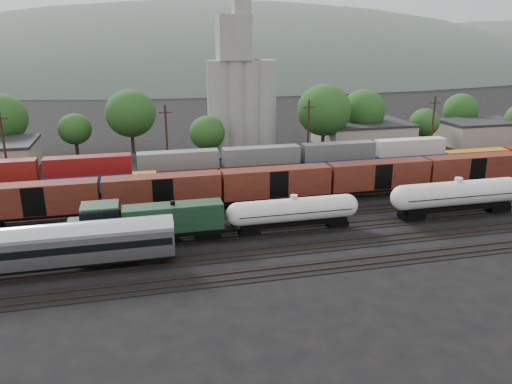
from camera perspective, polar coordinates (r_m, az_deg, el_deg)
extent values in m
plane|color=black|center=(64.44, 2.33, -2.92)|extent=(600.00, 600.00, 0.00)
cube|color=black|center=(51.36, 7.04, -8.55)|extent=(180.00, 3.20, 0.08)
cube|color=#382319|center=(50.73, 7.34, -8.81)|extent=(180.00, 0.08, 0.16)
cube|color=#382319|center=(51.93, 6.77, -8.13)|extent=(180.00, 0.08, 0.16)
cube|color=black|center=(55.61, 5.22, -6.37)|extent=(180.00, 3.20, 0.08)
cube|color=#382319|center=(54.96, 5.46, -6.59)|extent=(180.00, 0.08, 0.16)
cube|color=#382319|center=(56.20, 4.98, -6.01)|extent=(180.00, 0.08, 0.16)
cube|color=black|center=(59.97, 3.66, -4.50)|extent=(180.00, 3.20, 0.08)
cube|color=#382319|center=(59.31, 3.87, -4.68)|extent=(180.00, 0.08, 0.16)
cube|color=#382319|center=(60.58, 3.46, -4.19)|extent=(180.00, 0.08, 0.16)
cube|color=black|center=(64.43, 2.33, -2.89)|extent=(180.00, 3.20, 0.08)
cube|color=#382319|center=(63.75, 2.51, -3.04)|extent=(180.00, 0.08, 0.16)
cube|color=#382319|center=(65.04, 2.15, -2.61)|extent=(180.00, 0.08, 0.16)
cube|color=black|center=(68.96, 1.17, -1.48)|extent=(180.00, 3.20, 0.08)
cube|color=#382319|center=(68.28, 1.33, -1.61)|extent=(180.00, 0.08, 0.16)
cube|color=#382319|center=(69.59, 1.02, -1.23)|extent=(180.00, 0.08, 0.16)
cube|color=black|center=(73.55, 0.16, -0.25)|extent=(180.00, 3.20, 0.08)
cube|color=#382319|center=(72.86, 0.30, -0.36)|extent=(180.00, 0.08, 0.16)
cube|color=#382319|center=(74.19, 0.02, -0.03)|extent=(180.00, 0.08, 0.16)
cube|color=black|center=(78.19, -0.73, 0.83)|extent=(180.00, 3.20, 0.08)
cube|color=#382319|center=(77.50, -0.61, 0.74)|extent=(180.00, 0.08, 0.16)
cube|color=#382319|center=(78.83, -0.85, 1.04)|extent=(180.00, 0.08, 0.16)
cube|color=black|center=(56.99, -11.57, -4.59)|extent=(18.44, 3.15, 0.43)
cube|color=black|center=(57.17, -11.54, -5.04)|extent=(5.42, 2.39, 0.87)
cube|color=#17371F|center=(56.49, -9.43, -2.83)|extent=(11.07, 2.60, 2.93)
cube|color=#17371F|center=(56.41, -17.31, -3.09)|extent=(3.91, 3.15, 3.58)
cube|color=black|center=(56.04, -17.41, -2.00)|extent=(4.01, 3.25, 0.98)
cube|color=#17371F|center=(56.94, -19.83, -4.04)|extent=(1.74, 2.60, 1.95)
cylinder|color=black|center=(55.95, -9.51, -1.27)|extent=(0.54, 0.54, 0.54)
cube|color=black|center=(57.42, -17.43, -5.66)|extent=(2.82, 2.17, 0.76)
cube|color=black|center=(57.70, -5.65, -4.77)|extent=(2.82, 2.17, 0.76)
cylinder|color=silver|center=(59.21, 4.32, -2.02)|extent=(13.47, 2.77, 2.77)
sphere|color=silver|center=(57.55, -2.08, -2.57)|extent=(2.77, 2.77, 2.77)
sphere|color=silver|center=(61.56, 10.29, -1.49)|extent=(2.77, 2.77, 2.77)
cylinder|color=silver|center=(58.70, 4.35, -0.57)|extent=(0.86, 0.86, 0.48)
cube|color=black|center=(59.21, 4.32, -2.02)|extent=(13.78, 2.91, 0.08)
cube|color=black|center=(59.74, 4.28, -3.41)|extent=(13.01, 2.11, 0.48)
cube|color=black|center=(58.55, -0.88, -4.41)|extent=(2.49, 1.91, 0.67)
cube|color=black|center=(61.80, 9.14, -3.43)|extent=(2.49, 1.91, 0.67)
cylinder|color=silver|center=(68.98, 21.99, -0.13)|extent=(15.34, 3.16, 3.16)
sphere|color=silver|center=(64.86, 16.47, -0.63)|extent=(3.16, 3.16, 3.16)
sphere|color=silver|center=(73.67, 26.86, 0.31)|extent=(3.16, 3.16, 3.16)
cylinder|color=silver|center=(68.49, 22.16, 1.30)|extent=(0.98, 0.98, 0.54)
cube|color=black|center=(68.98, 21.99, -0.13)|extent=(15.69, 3.31, 0.09)
cube|color=black|center=(69.49, 21.83, -1.50)|extent=(14.82, 2.40, 0.54)
cube|color=black|center=(66.31, 17.34, -2.51)|extent=(2.83, 2.18, 0.76)
cube|color=black|center=(73.45, 25.77, -1.55)|extent=(2.83, 2.18, 0.76)
cube|color=silver|center=(52.47, -21.28, -6.11)|extent=(21.60, 2.61, 2.70)
cylinder|color=silver|center=(51.97, -21.44, -4.74)|extent=(21.60, 2.61, 2.61)
cube|color=black|center=(52.34, -21.32, -5.78)|extent=(21.16, 2.66, 0.76)
cube|color=black|center=(53.03, -21.11, -7.53)|extent=(21.60, 2.34, 0.36)
cube|color=black|center=(52.69, -12.12, -7.45)|extent=(2.34, 1.80, 0.63)
cube|color=black|center=(71.43, -8.62, -0.04)|extent=(16.06, 2.59, 0.36)
cube|color=black|center=(71.55, -8.60, -0.35)|extent=(4.46, 1.96, 0.71)
cube|color=#CC6811|center=(71.21, -7.13, 1.13)|extent=(9.63, 2.14, 2.41)
cube|color=#CC6811|center=(70.72, -12.56, 0.95)|extent=(3.21, 2.59, 2.94)
cube|color=black|center=(70.46, -12.61, 1.68)|extent=(3.30, 2.68, 0.80)
cube|color=#CC6811|center=(70.91, -14.34, 0.30)|extent=(1.43, 2.14, 1.61)
cylinder|color=black|center=(70.85, -7.17, 2.17)|extent=(0.45, 0.45, 0.45)
cube|color=black|center=(71.37, -12.70, -0.78)|extent=(2.32, 1.78, 0.62)
cube|color=black|center=(72.20, -4.54, -0.18)|extent=(2.32, 1.78, 0.62)
cube|color=black|center=(67.56, -23.70, -2.39)|extent=(15.00, 2.60, 0.40)
cube|color=#562014|center=(66.93, -23.91, -0.70)|extent=(15.00, 2.90, 3.80)
cube|color=black|center=(66.50, -10.56, -1.46)|extent=(15.00, 2.60, 0.40)
cube|color=#562014|center=(65.86, -10.66, 0.27)|extent=(15.00, 2.90, 3.80)
cube|color=black|center=(68.95, 2.30, -0.48)|extent=(15.00, 2.60, 0.40)
cube|color=#562014|center=(68.33, 2.32, 1.19)|extent=(15.00, 2.90, 3.80)
cube|color=black|center=(74.56, 13.74, 0.41)|extent=(15.00, 2.60, 0.40)
cube|color=#562014|center=(73.99, 13.86, 1.97)|extent=(15.00, 2.90, 3.80)
cube|color=black|center=(82.71, 23.26, 1.15)|extent=(15.00, 2.60, 0.40)
cube|color=#562014|center=(82.19, 23.44, 2.55)|extent=(15.00, 2.90, 3.80)
cube|color=black|center=(78.06, -0.73, 1.16)|extent=(160.00, 2.60, 0.60)
cube|color=navy|center=(76.01, -18.43, 1.04)|extent=(12.00, 2.40, 2.60)
cube|color=maroon|center=(75.36, -18.62, 2.94)|extent=(12.00, 2.40, 2.60)
cube|color=maroon|center=(75.97, -8.79, 1.74)|extent=(12.00, 2.40, 2.60)
cube|color=slate|center=(75.31, -8.89, 3.65)|extent=(12.00, 2.40, 2.60)
cube|color=#4A1A11|center=(78.05, 0.60, 2.38)|extent=(12.00, 2.40, 2.60)
cube|color=slate|center=(77.41, 0.60, 4.24)|extent=(12.00, 2.40, 2.60)
cube|color=navy|center=(82.10, 9.29, 2.91)|extent=(12.00, 2.40, 2.60)
cube|color=#5C5E62|center=(81.50, 9.38, 4.68)|extent=(12.00, 2.40, 2.60)
cube|color=navy|center=(87.85, 17.01, 3.33)|extent=(12.00, 2.40, 2.60)
cube|color=silver|center=(87.28, 17.16, 4.98)|extent=(12.00, 2.40, 2.60)
cube|color=#C26B13|center=(94.98, 23.69, 3.64)|extent=(12.00, 2.40, 2.60)
cylinder|color=gray|center=(96.24, -4.25, 9.42)|extent=(4.40, 4.40, 18.00)
cylinder|color=gray|center=(96.78, -2.47, 9.50)|extent=(4.40, 4.40, 18.00)
cylinder|color=gray|center=(97.42, -0.72, 9.56)|extent=(4.40, 4.40, 18.00)
cylinder|color=gray|center=(98.14, 1.01, 9.62)|extent=(4.40, 4.40, 18.00)
cube|color=gray|center=(95.84, -2.58, 17.22)|extent=(6.00, 5.00, 8.00)
cube|color=gray|center=(96.25, -1.69, 20.20)|extent=(3.00, 3.00, 4.00)
cube|color=#9E937F|center=(108.74, 12.06, 6.44)|extent=(18.00, 14.00, 4.60)
cube|color=#232326|center=(108.30, 12.14, 7.76)|extent=(18.36, 14.28, 0.50)
cube|color=#9E937F|center=(117.77, 24.22, 6.12)|extent=(16.00, 10.00, 4.60)
cube|color=#232326|center=(117.36, 24.38, 7.33)|extent=(16.32, 10.20, 0.50)
cylinder|color=black|center=(105.84, -26.70, 4.36)|extent=(0.70, 0.70, 3.54)
ellipsoid|color=#295720|center=(104.84, -27.15, 7.52)|extent=(9.62, 9.62, 9.11)
cylinder|color=black|center=(104.12, -19.77, 4.67)|extent=(0.70, 0.70, 2.33)
ellipsoid|color=#295720|center=(103.39, -20.00, 6.78)|extent=(6.33, 6.33, 6.00)
cylinder|color=black|center=(102.76, -13.89, 5.40)|extent=(0.70, 0.70, 3.60)
ellipsoid|color=#295720|center=(101.71, -14.14, 8.72)|extent=(9.77, 9.77, 9.25)
cylinder|color=black|center=(93.88, -5.52, 4.34)|extent=(0.70, 0.70, 2.41)
ellipsoid|color=#295720|center=(93.05, -5.59, 6.76)|extent=(6.53, 6.53, 6.19)
cylinder|color=black|center=(106.03, -1.56, 5.99)|extent=(0.70, 0.70, 2.59)
ellipsoid|color=#295720|center=(105.25, -1.58, 8.30)|extent=(7.02, 7.02, 6.65)
cylinder|color=black|center=(100.67, 7.63, 5.59)|extent=(0.70, 0.70, 3.89)
ellipsoid|color=#295720|center=(99.55, 7.78, 9.27)|extent=(10.56, 10.56, 10.00)
cylinder|color=black|center=(109.80, 11.99, 6.22)|extent=(0.70, 0.70, 3.37)
ellipsoid|color=#295720|center=(108.87, 12.18, 9.14)|extent=(9.16, 9.16, 8.67)
cylinder|color=black|center=(111.95, 18.52, 5.62)|extent=(0.70, 0.70, 2.27)
ellipsoid|color=#295720|center=(111.28, 18.71, 7.53)|extent=(6.15, 6.15, 5.83)
cylinder|color=black|center=(125.01, 22.10, 6.54)|extent=(0.70, 0.70, 2.83)
ellipsoid|color=#295720|center=(124.30, 22.35, 8.69)|extent=(7.69, 7.69, 7.28)
cylinder|color=black|center=(83.77, -26.77, 4.28)|extent=(0.36, 0.36, 12.00)
cube|color=black|center=(82.96, -27.22, 7.50)|extent=(2.20, 0.18, 0.18)
cylinder|color=black|center=(81.76, -10.15, 5.61)|extent=(0.36, 0.36, 12.00)
cube|color=black|center=(80.93, -10.33, 8.94)|extent=(2.20, 0.18, 0.18)
cylinder|color=black|center=(86.63, 5.97, 6.46)|extent=(0.36, 0.36, 12.00)
cube|color=black|center=(85.84, 6.08, 9.60)|extent=(2.20, 0.18, 0.18)
cylinder|color=black|center=(97.35, 19.49, 6.77)|extent=(0.36, 0.36, 12.00)
cube|color=black|center=(96.65, 19.78, 9.56)|extent=(2.20, 0.18, 0.18)
ellipsoid|color=#59665B|center=(326.16, -3.78, 9.52)|extent=(520.00, 286.00, 130.00)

